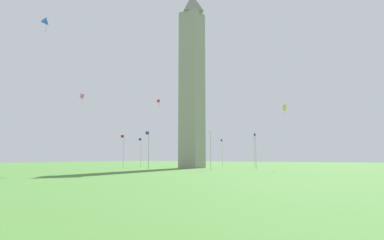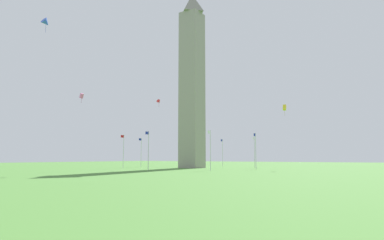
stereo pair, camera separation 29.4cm
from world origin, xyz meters
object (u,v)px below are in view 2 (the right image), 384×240
at_px(flagpole_sw, 180,151).
at_px(kite_yellow_box, 285,108).
at_px(obelisk_monument, 192,78).
at_px(kite_pink_box, 82,96).
at_px(flagpole_se, 254,151).
at_px(kite_red_delta, 159,102).
at_px(flagpole_n, 148,149).
at_px(flagpole_nw, 123,150).
at_px(flagpole_w, 141,151).
at_px(flagpole_e, 256,149).
at_px(kite_blue_delta, 46,23).
at_px(flagpole_s, 222,151).
at_px(flagpole_ne, 210,148).

height_order(flagpole_sw, kite_yellow_box, kite_yellow_box).
xyz_separation_m(obelisk_monument, kite_pink_box, (34.94, -0.95, -10.53)).
bearing_deg(flagpole_sw, obelisk_monument, 45.13).
height_order(flagpole_se, kite_red_delta, kite_red_delta).
bearing_deg(flagpole_n, flagpole_nw, -112.50).
bearing_deg(flagpole_w, kite_red_delta, 56.61).
height_order(flagpole_n, flagpole_se, same).
distance_m(flagpole_n, flagpole_se, 32.69).
relative_size(kite_yellow_box, kite_pink_box, 1.50).
xyz_separation_m(flagpole_n, flagpole_e, (-17.69, 17.69, 0.00)).
bearing_deg(kite_red_delta, flagpole_w, -123.39).
distance_m(obelisk_monument, kite_red_delta, 12.34).
bearing_deg(flagpole_se, kite_blue_delta, -23.98).
distance_m(flagpole_e, flagpole_se, 13.54).
bearing_deg(flagpole_s, obelisk_monument, -0.00).
distance_m(flagpole_nw, kite_pink_box, 26.71).
distance_m(obelisk_monument, flagpole_nw, 26.32).
bearing_deg(flagpole_n, kite_yellow_box, 130.49).
distance_m(flagpole_s, kite_blue_delta, 60.35).
xyz_separation_m(flagpole_s, flagpole_nw, (30.20, -12.51, 0.00)).
xyz_separation_m(kite_pink_box, kite_blue_delta, (2.13, -8.56, 14.75)).
xyz_separation_m(flagpole_s, flagpole_sw, (5.18, -12.51, 0.00)).
bearing_deg(kite_pink_box, flagpole_s, 178.96).
xyz_separation_m(obelisk_monument, flagpole_n, (17.75, 0.00, -19.45)).
distance_m(flagpole_s, kite_pink_box, 53.33).
distance_m(kite_yellow_box, kite_blue_delta, 53.85).
xyz_separation_m(obelisk_monument, flagpole_nw, (12.57, -12.51, -19.45)).
relative_size(flagpole_n, flagpole_s, 1.00).
relative_size(flagpole_ne, flagpole_w, 1.00).
xyz_separation_m(flagpole_se, flagpole_w, (12.51, -30.20, 0.00)).
relative_size(flagpole_ne, kite_red_delta, 4.50).
xyz_separation_m(kite_yellow_box, kite_blue_delta, (39.80, -33.50, 13.93)).
bearing_deg(flagpole_n, flagpole_sw, -157.50).
distance_m(flagpole_e, kite_red_delta, 26.52).
xyz_separation_m(kite_red_delta, kite_pink_box, (25.97, 3.23, -3.14)).
bearing_deg(flagpole_nw, obelisk_monument, 135.13).
height_order(flagpole_se, kite_yellow_box, kite_yellow_box).
bearing_deg(obelisk_monument, flagpole_nw, -44.87).
bearing_deg(flagpole_nw, flagpole_e, 112.50).
bearing_deg(flagpole_se, flagpole_e, 22.50).
xyz_separation_m(flagpole_ne, flagpole_w, (-12.51, -30.20, 0.00)).
height_order(obelisk_monument, flagpole_sw, obelisk_monument).
bearing_deg(kite_red_delta, flagpole_se, 142.07).
relative_size(flagpole_se, flagpole_s, 1.00).
xyz_separation_m(flagpole_ne, kite_red_delta, (-3.60, -16.69, 12.06)).
relative_size(flagpole_e, kite_red_delta, 4.50).
relative_size(kite_red_delta, kite_blue_delta, 0.66).
bearing_deg(flagpole_ne, kite_red_delta, -102.18).
distance_m(flagpole_sw, flagpole_nw, 25.02).
relative_size(flagpole_ne, kite_pink_box, 4.79).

